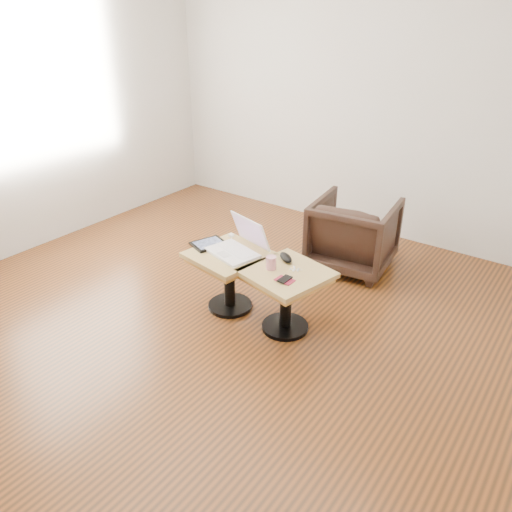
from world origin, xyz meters
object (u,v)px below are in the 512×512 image
Objects in this scene: laptop at (238,246)px; striped_cup at (271,263)px; side_table_right at (286,286)px; armchair at (353,234)px; side_table_left at (229,267)px.

laptop is 0.35m from striped_cup.
side_table_right is 1.39× the size of laptop.
armchair is at bearing 85.29° from laptop.
striped_cup reaches higher than side_table_right.
side_table_left is at bearing 177.94° from striped_cup.
armchair is at bearing 105.48° from side_table_right.
side_table_right is at bearing 10.86° from side_table_left.
laptop reaches higher than side_table_left.
side_table_right is 1.15m from armchair.
striped_cup is at bearing 3.60° from laptop.
laptop is at bearing 62.80° from armchair.
side_table_right is 0.20m from striped_cup.
striped_cup is at bearing -152.03° from side_table_right.
laptop reaches higher than armchair.
side_table_left is at bearing 61.69° from armchair.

